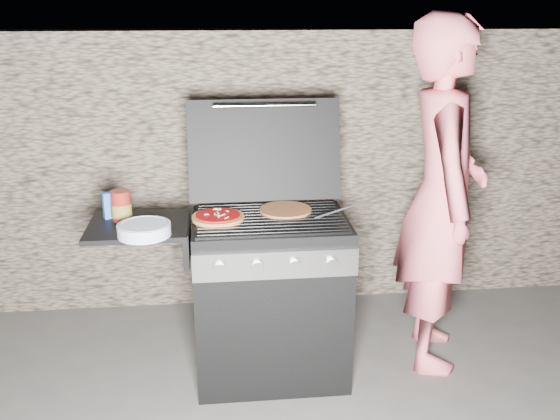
{
  "coord_description": "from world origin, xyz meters",
  "views": [
    {
      "loc": [
        -0.27,
        -3.01,
        1.97
      ],
      "look_at": [
        0.05,
        0.0,
        0.95
      ],
      "focal_mm": 40.0,
      "sensor_mm": 36.0,
      "label": 1
    }
  ],
  "objects": [
    {
      "name": "gas_grill",
      "position": [
        -0.25,
        0.0,
        0.46
      ],
      "size": [
        1.34,
        0.79,
        0.91
      ],
      "primitive_type": null,
      "color": "black",
      "rests_on": "ground"
    },
    {
      "name": "stone_wall",
      "position": [
        0.0,
        1.05,
        0.9
      ],
      "size": [
        8.0,
        0.35,
        1.8
      ],
      "primitive_type": "cube",
      "color": "gray",
      "rests_on": "ground"
    },
    {
      "name": "tongs",
      "position": [
        0.42,
        0.0,
        0.95
      ],
      "size": [
        0.4,
        0.13,
        0.08
      ],
      "primitive_type": "cylinder",
      "rotation": [
        0.0,
        1.4,
        0.29
      ],
      "color": "#242424",
      "rests_on": "gas_grill"
    },
    {
      "name": "pizza_topped",
      "position": [
        -0.27,
        0.0,
        0.93
      ],
      "size": [
        0.33,
        0.33,
        0.03
      ],
      "primitive_type": null,
      "rotation": [
        0.0,
        0.0,
        -0.27
      ],
      "color": "#CC833F",
      "rests_on": "gas_grill"
    },
    {
      "name": "person",
      "position": [
        0.94,
        0.09,
        0.96
      ],
      "size": [
        0.6,
        0.78,
        1.93
      ],
      "primitive_type": "imported",
      "rotation": [
        0.0,
        0.0,
        1.36
      ],
      "color": "#EA636E",
      "rests_on": "ground"
    },
    {
      "name": "blue_carton",
      "position": [
        -0.82,
        0.11,
        0.97
      ],
      "size": [
        0.07,
        0.06,
        0.14
      ],
      "primitive_type": "cube",
      "rotation": [
        0.0,
        0.0,
        0.43
      ],
      "color": "#2754B1",
      "rests_on": "gas_grill"
    },
    {
      "name": "pizza_plain",
      "position": [
        0.09,
        0.09,
        0.92
      ],
      "size": [
        0.33,
        0.33,
        0.01
      ],
      "primitive_type": "cylinder",
      "rotation": [
        0.0,
        0.0,
        -0.24
      ],
      "color": "#CB7B46",
      "rests_on": "gas_grill"
    },
    {
      "name": "ground",
      "position": [
        0.0,
        0.0,
        0.0
      ],
      "size": [
        50.0,
        50.0,
        0.0
      ],
      "primitive_type": "plane",
      "color": "#42403F"
    },
    {
      "name": "plate_stack",
      "position": [
        -0.62,
        -0.17,
        0.93
      ],
      "size": [
        0.33,
        0.33,
        0.06
      ],
      "primitive_type": "cylinder",
      "rotation": [
        0.0,
        0.0,
        0.37
      ],
      "color": "silver",
      "rests_on": "gas_grill"
    },
    {
      "name": "sauce_jar",
      "position": [
        -0.76,
        0.07,
        0.98
      ],
      "size": [
        0.13,
        0.13,
        0.16
      ],
      "primitive_type": "cylinder",
      "rotation": [
        0.0,
        0.0,
        -0.31
      ],
      "color": "maroon",
      "rests_on": "gas_grill"
    }
  ]
}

